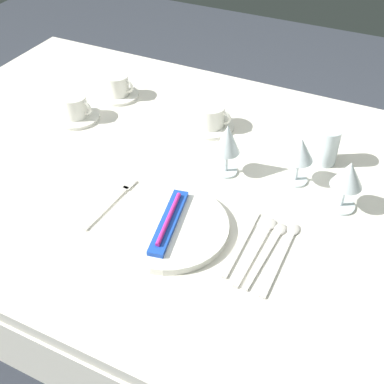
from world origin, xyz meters
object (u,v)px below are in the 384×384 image
(dinner_knife, at_px, (240,245))
(drink_tumbler, at_px, (327,148))
(wine_glass_left, at_px, (300,152))
(fork_outer, at_px, (113,201))
(wine_glass_right, at_px, (348,177))
(dinner_plate, at_px, (169,226))
(wine_glass_centre, at_px, (227,141))
(spoon_tea, at_px, (284,249))
(coffee_cup_right, at_px, (117,85))
(spoon_dessert, at_px, (270,247))
(coffee_cup_far, at_px, (210,115))
(spoon_soup, at_px, (260,242))
(toothbrush_package, at_px, (169,221))
(coffee_cup_left, at_px, (75,106))

(dinner_knife, height_order, drink_tumbler, drink_tumbler)
(wine_glass_left, bearing_deg, dinner_knife, -99.10)
(fork_outer, bearing_deg, wine_glass_right, 24.14)
(wine_glass_left, xyz_separation_m, wine_glass_right, (0.13, -0.05, 0.00))
(dinner_plate, height_order, wine_glass_centre, wine_glass_centre)
(wine_glass_centre, distance_m, wine_glass_right, 0.30)
(spoon_tea, height_order, wine_glass_left, wine_glass_left)
(spoon_tea, bearing_deg, coffee_cup_right, 149.13)
(spoon_dessert, bearing_deg, wine_glass_right, 61.57)
(spoon_dessert, relative_size, coffee_cup_far, 2.00)
(dinner_plate, relative_size, fork_outer, 1.34)
(dinner_knife, relative_size, spoon_tea, 0.93)
(dinner_plate, relative_size, spoon_dessert, 1.26)
(spoon_tea, bearing_deg, wine_glass_centre, 138.29)
(spoon_soup, bearing_deg, coffee_cup_far, 127.56)
(spoon_soup, height_order, coffee_cup_right, coffee_cup_right)
(spoon_dessert, distance_m, wine_glass_centre, 0.30)
(dinner_plate, bearing_deg, toothbrush_package, -100.62)
(dinner_plate, xyz_separation_m, toothbrush_package, (-0.00, -0.00, 0.02))
(coffee_cup_right, bearing_deg, dinner_knife, -36.48)
(dinner_knife, distance_m, spoon_tea, 0.10)
(dinner_knife, relative_size, spoon_dessert, 0.99)
(toothbrush_package, xyz_separation_m, wine_glass_left, (0.21, 0.30, 0.07))
(dinner_plate, distance_m, spoon_soup, 0.21)
(coffee_cup_right, relative_size, drink_tumbler, 0.96)
(toothbrush_package, bearing_deg, dinner_plate, 79.38)
(coffee_cup_far, bearing_deg, drink_tumbler, -3.44)
(coffee_cup_left, relative_size, wine_glass_left, 0.78)
(fork_outer, bearing_deg, coffee_cup_right, 120.86)
(dinner_plate, xyz_separation_m, coffee_cup_far, (-0.09, 0.43, 0.03))
(wine_glass_left, distance_m, wine_glass_right, 0.14)
(spoon_tea, bearing_deg, drink_tumbler, 90.42)
(spoon_soup, relative_size, spoon_tea, 0.97)
(dinner_plate, height_order, coffee_cup_far, coffee_cup_far)
(dinner_plate, xyz_separation_m, wine_glass_centre, (0.03, 0.25, 0.09))
(spoon_tea, height_order, coffee_cup_right, coffee_cup_right)
(coffee_cup_left, height_order, coffee_cup_right, same)
(fork_outer, distance_m, dinner_knife, 0.33)
(spoon_dessert, bearing_deg, fork_outer, -176.60)
(wine_glass_centre, bearing_deg, wine_glass_right, -0.55)
(spoon_soup, height_order, spoon_tea, same)
(coffee_cup_right, bearing_deg, coffee_cup_left, -104.80)
(wine_glass_centre, bearing_deg, wine_glass_left, 14.45)
(spoon_dessert, xyz_separation_m, coffee_cup_left, (-0.70, 0.25, 0.04))
(coffee_cup_far, bearing_deg, wine_glass_right, -22.94)
(fork_outer, bearing_deg, coffee_cup_far, 79.17)
(spoon_dessert, bearing_deg, coffee_cup_left, 160.29)
(wine_glass_centre, distance_m, wine_glass_left, 0.18)
(coffee_cup_left, xyz_separation_m, wine_glass_centre, (0.51, -0.05, 0.06))
(coffee_cup_right, xyz_separation_m, drink_tumbler, (0.69, -0.06, 0.00))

